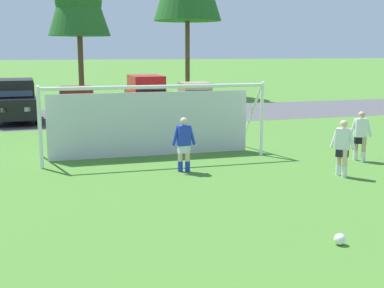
{
  "coord_description": "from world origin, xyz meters",
  "views": [
    {
      "loc": [
        -2.65,
        -2.3,
        3.58
      ],
      "look_at": [
        1.56,
        11.19,
        1.01
      ],
      "focal_mm": 48.04,
      "sensor_mm": 36.0,
      "label": 1
    }
  ],
  "objects_px": {
    "player_striker_near": "(342,148)",
    "parked_car_slot_center": "(147,94)",
    "player_midfield_center": "(360,136)",
    "parked_car_slot_center_right": "(195,97)",
    "soccer_ball": "(340,239)",
    "soccer_goal": "(152,119)",
    "parked_car_slot_center_left": "(77,103)",
    "parked_car_slot_left": "(16,100)",
    "player_defender_far": "(184,145)"
  },
  "relations": [
    {
      "from": "player_striker_near",
      "to": "player_defender_far",
      "type": "height_order",
      "value": "same"
    },
    {
      "from": "player_striker_near",
      "to": "parked_car_slot_center",
      "type": "relative_size",
      "value": 0.35
    },
    {
      "from": "soccer_goal",
      "to": "parked_car_slot_center_left",
      "type": "distance_m",
      "value": 10.71
    },
    {
      "from": "player_striker_near",
      "to": "parked_car_slot_center",
      "type": "bearing_deg",
      "value": 96.74
    },
    {
      "from": "player_midfield_center",
      "to": "parked_car_slot_center_left",
      "type": "xyz_separation_m",
      "value": [
        -7.99,
        13.25,
        0.05
      ]
    },
    {
      "from": "soccer_ball",
      "to": "parked_car_slot_center_left",
      "type": "xyz_separation_m",
      "value": [
        -3.14,
        19.55,
        0.77
      ]
    },
    {
      "from": "soccer_ball",
      "to": "soccer_goal",
      "type": "xyz_separation_m",
      "value": [
        -1.5,
        8.97,
        1.18
      ]
    },
    {
      "from": "player_defender_far",
      "to": "parked_car_slot_center_left",
      "type": "distance_m",
      "value": 13.17
    },
    {
      "from": "soccer_goal",
      "to": "player_midfield_center",
      "type": "height_order",
      "value": "soccer_goal"
    },
    {
      "from": "player_defender_far",
      "to": "player_striker_near",
      "type": "bearing_deg",
      "value": -24.75
    },
    {
      "from": "parked_car_slot_center",
      "to": "parked_car_slot_center_right",
      "type": "distance_m",
      "value": 2.91
    },
    {
      "from": "player_midfield_center",
      "to": "player_defender_far",
      "type": "height_order",
      "value": "same"
    },
    {
      "from": "player_midfield_center",
      "to": "parked_car_slot_left",
      "type": "bearing_deg",
      "value": 129.54
    },
    {
      "from": "soccer_goal",
      "to": "parked_car_slot_center_left",
      "type": "xyz_separation_m",
      "value": [
        -1.64,
        10.58,
        -0.42
      ]
    },
    {
      "from": "soccer_goal",
      "to": "player_striker_near",
      "type": "bearing_deg",
      "value": -43.64
    },
    {
      "from": "player_striker_near",
      "to": "player_midfield_center",
      "type": "relative_size",
      "value": 1.0
    },
    {
      "from": "player_defender_far",
      "to": "parked_car_slot_center_left",
      "type": "bearing_deg",
      "value": 98.87
    },
    {
      "from": "player_defender_far",
      "to": "parked_car_slot_center_right",
      "type": "height_order",
      "value": "parked_car_slot_center_right"
    },
    {
      "from": "soccer_goal",
      "to": "parked_car_slot_center",
      "type": "xyz_separation_m",
      "value": [
        2.55,
        12.64,
        -0.18
      ]
    },
    {
      "from": "soccer_ball",
      "to": "parked_car_slot_center_right",
      "type": "relative_size",
      "value": 0.05
    },
    {
      "from": "soccer_ball",
      "to": "parked_car_slot_center_right",
      "type": "xyz_separation_m",
      "value": [
        3.93,
        21.25,
        0.77
      ]
    },
    {
      "from": "parked_car_slot_center",
      "to": "soccer_goal",
      "type": "bearing_deg",
      "value": -101.43
    },
    {
      "from": "parked_car_slot_center_right",
      "to": "soccer_goal",
      "type": "bearing_deg",
      "value": -113.86
    },
    {
      "from": "player_midfield_center",
      "to": "parked_car_slot_center_left",
      "type": "bearing_deg",
      "value": 121.1
    },
    {
      "from": "player_striker_near",
      "to": "parked_car_slot_left",
      "type": "relative_size",
      "value": 0.35
    },
    {
      "from": "player_midfield_center",
      "to": "parked_car_slot_center_right",
      "type": "distance_m",
      "value": 14.98
    },
    {
      "from": "player_striker_near",
      "to": "player_defender_far",
      "type": "bearing_deg",
      "value": 155.25
    },
    {
      "from": "soccer_goal",
      "to": "player_defender_far",
      "type": "bearing_deg",
      "value": -80.85
    },
    {
      "from": "parked_car_slot_center",
      "to": "parked_car_slot_left",
      "type": "bearing_deg",
      "value": -164.55
    },
    {
      "from": "player_striker_near",
      "to": "soccer_ball",
      "type": "bearing_deg",
      "value": -123.54
    },
    {
      "from": "soccer_ball",
      "to": "parked_car_slot_center_right",
      "type": "distance_m",
      "value": 21.62
    },
    {
      "from": "player_striker_near",
      "to": "player_defender_far",
      "type": "relative_size",
      "value": 1.0
    },
    {
      "from": "player_midfield_center",
      "to": "parked_car_slot_center_left",
      "type": "relative_size",
      "value": 0.38
    },
    {
      "from": "player_midfield_center",
      "to": "parked_car_slot_center_right",
      "type": "height_order",
      "value": "parked_car_slot_center_right"
    },
    {
      "from": "player_defender_far",
      "to": "parked_car_slot_left",
      "type": "bearing_deg",
      "value": 111.04
    },
    {
      "from": "player_striker_near",
      "to": "parked_car_slot_left",
      "type": "bearing_deg",
      "value": 121.53
    },
    {
      "from": "player_defender_far",
      "to": "parked_car_slot_center",
      "type": "bearing_deg",
      "value": 81.83
    },
    {
      "from": "soccer_goal",
      "to": "player_striker_near",
      "type": "xyz_separation_m",
      "value": [
        4.56,
        -4.35,
        -0.47
      ]
    },
    {
      "from": "player_midfield_center",
      "to": "parked_car_slot_center",
      "type": "distance_m",
      "value": 15.77
    },
    {
      "from": "soccer_goal",
      "to": "parked_car_slot_left",
      "type": "distance_m",
      "value": 11.62
    },
    {
      "from": "parked_car_slot_center_left",
      "to": "parked_car_slot_center_right",
      "type": "bearing_deg",
      "value": 13.53
    },
    {
      "from": "parked_car_slot_center",
      "to": "player_defender_far",
      "type": "bearing_deg",
      "value": -98.17
    },
    {
      "from": "parked_car_slot_center",
      "to": "parked_car_slot_center_right",
      "type": "xyz_separation_m",
      "value": [
        2.88,
        -0.36,
        -0.24
      ]
    },
    {
      "from": "soccer_ball",
      "to": "parked_car_slot_left",
      "type": "xyz_separation_m",
      "value": [
        -6.14,
        19.62,
        1.0
      ]
    },
    {
      "from": "player_defender_far",
      "to": "parked_car_slot_center_right",
      "type": "xyz_separation_m",
      "value": [
        5.04,
        14.71,
        0.05
      ]
    },
    {
      "from": "parked_car_slot_center_left",
      "to": "parked_car_slot_center",
      "type": "bearing_deg",
      "value": 26.14
    },
    {
      "from": "player_defender_far",
      "to": "parked_car_slot_left",
      "type": "relative_size",
      "value": 0.35
    },
    {
      "from": "parked_car_slot_center_left",
      "to": "parked_car_slot_center",
      "type": "xyz_separation_m",
      "value": [
        4.19,
        2.06,
        0.24
      ]
    },
    {
      "from": "soccer_ball",
      "to": "player_striker_near",
      "type": "height_order",
      "value": "player_striker_near"
    },
    {
      "from": "player_striker_near",
      "to": "parked_car_slot_center_right",
      "type": "distance_m",
      "value": 16.66
    }
  ]
}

